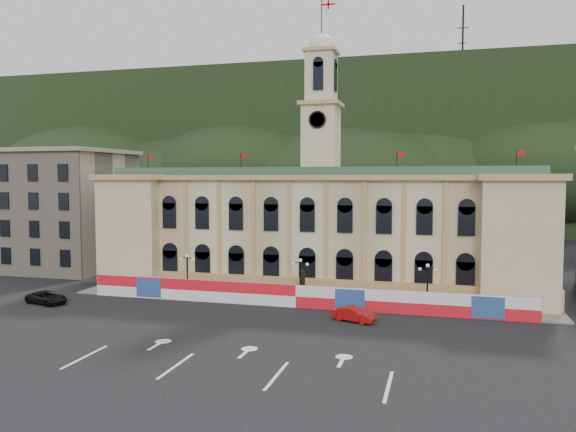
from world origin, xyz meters
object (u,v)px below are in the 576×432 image
(statue, at_px, (302,291))
(red_sedan, at_px, (354,314))
(black_suv, at_px, (47,298))
(lamp_center, at_px, (300,277))

(statue, relative_size, red_sedan, 0.80)
(statue, bearing_deg, red_sedan, -46.00)
(statue, bearing_deg, black_suv, -162.53)
(red_sedan, xyz_separation_m, black_suv, (-34.81, -1.42, -0.01))
(lamp_center, distance_m, black_suv, 28.90)
(lamp_center, relative_size, black_suv, 0.93)
(statue, distance_m, black_suv, 29.09)
(statue, xyz_separation_m, black_suv, (-27.74, -8.73, -0.48))
(statue, height_order, black_suv, statue)
(statue, relative_size, lamp_center, 0.72)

